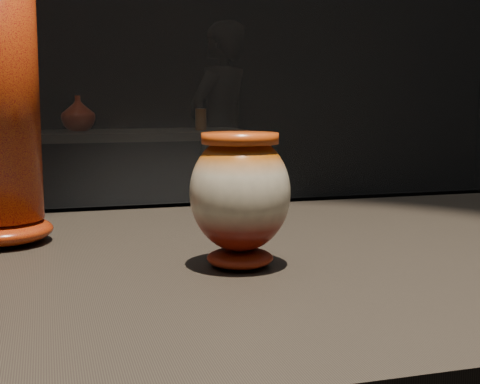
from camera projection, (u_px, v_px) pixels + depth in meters
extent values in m
cube|color=black|center=(64.00, 36.00, 5.51)|extent=(8.00, 3.20, 0.04)
cube|color=black|center=(202.00, 277.00, 0.86)|extent=(2.00, 0.80, 0.05)
ellipsoid|color=#631208|center=(240.00, 258.00, 0.81)|extent=(0.09, 0.09, 0.02)
ellipsoid|color=beige|center=(240.00, 193.00, 0.79)|extent=(0.14, 0.14, 0.14)
cylinder|color=#BD5B11|center=(240.00, 138.00, 0.79)|extent=(0.11, 0.11, 0.01)
ellipsoid|color=#AC450B|center=(1.00, 230.00, 0.94)|extent=(0.19, 0.19, 0.04)
cube|color=black|center=(82.00, 136.00, 3.98)|extent=(2.00, 0.60, 0.05)
cube|color=black|center=(220.00, 204.00, 4.28)|extent=(0.08, 0.50, 0.85)
imported|color=#631208|center=(78.00, 113.00, 4.01)|extent=(0.25, 0.25, 0.21)
cylinder|color=brown|center=(201.00, 119.00, 4.13)|extent=(0.07, 0.07, 0.13)
imported|color=black|center=(220.00, 135.00, 4.94)|extent=(0.72, 0.68, 1.65)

